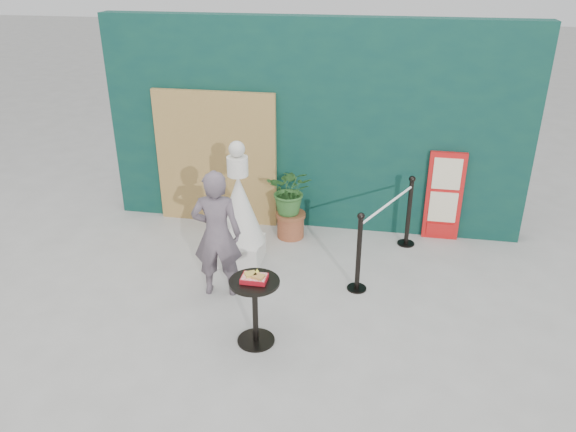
{
  "coord_description": "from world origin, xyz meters",
  "views": [
    {
      "loc": [
        1.06,
        -4.54,
        3.76
      ],
      "look_at": [
        0.0,
        1.2,
        1.0
      ],
      "focal_mm": 35.0,
      "sensor_mm": 36.0,
      "label": 1
    }
  ],
  "objects": [
    {
      "name": "planter",
      "position": [
        -0.22,
        2.6,
        0.63
      ],
      "size": [
        0.63,
        0.55,
        1.08
      ],
      "color": "#9A5132",
      "rests_on": "ground"
    },
    {
      "name": "stanchion_barrier",
      "position": [
        1.13,
        2.02,
        0.49
      ],
      "size": [
        0.84,
        1.54,
        1.03
      ],
      "color": "black",
      "rests_on": "ground"
    },
    {
      "name": "cafe_table",
      "position": [
        -0.15,
        0.15,
        0.5
      ],
      "size": [
        0.52,
        0.52,
        0.75
      ],
      "color": "black",
      "rests_on": "ground"
    },
    {
      "name": "food_basket",
      "position": [
        -0.15,
        0.15,
        0.79
      ],
      "size": [
        0.26,
        0.19,
        0.11
      ],
      "color": "#AF121E",
      "rests_on": "cafe_table"
    },
    {
      "name": "bamboo_fence",
      "position": [
        -1.4,
        2.94,
        1.0
      ],
      "size": [
        1.8,
        0.08,
        2.0
      ],
      "primitive_type": "cube",
      "color": "tan",
      "rests_on": "ground"
    },
    {
      "name": "back_wall",
      "position": [
        0.0,
        3.15,
        1.5
      ],
      "size": [
        6.0,
        0.3,
        3.0
      ],
      "primitive_type": "cube",
      "color": "#0A312E",
      "rests_on": "ground"
    },
    {
      "name": "woman",
      "position": [
        -0.8,
        1.0,
        0.79
      ],
      "size": [
        0.62,
        0.45,
        1.58
      ],
      "primitive_type": "imported",
      "rotation": [
        0.0,
        0.0,
        3.28
      ],
      "color": "#655661",
      "rests_on": "ground"
    },
    {
      "name": "menu_board",
      "position": [
        1.9,
        2.95,
        0.65
      ],
      "size": [
        0.5,
        0.07,
        1.3
      ],
      "color": "red",
      "rests_on": "ground"
    },
    {
      "name": "statue",
      "position": [
        -0.75,
        1.79,
        0.68
      ],
      "size": [
        0.65,
        0.65,
        1.67
      ],
      "color": "silver",
      "rests_on": "ground"
    },
    {
      "name": "ground",
      "position": [
        0.0,
        0.0,
        0.0
      ],
      "size": [
        60.0,
        60.0,
        0.0
      ],
      "primitive_type": "plane",
      "color": "#ADAAA5",
      "rests_on": "ground"
    }
  ]
}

